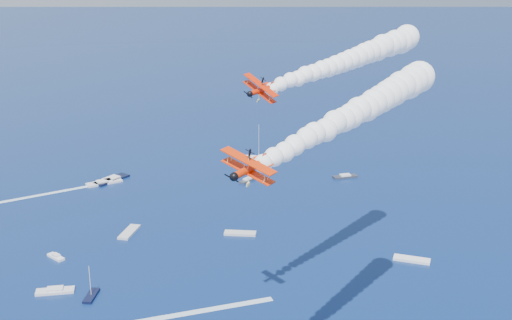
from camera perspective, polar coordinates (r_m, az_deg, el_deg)
biplane_lead at (r=117.78m, az=0.42°, el=6.12°), size 8.18×9.93×7.90m
biplane_trail at (r=84.69m, az=-0.58°, el=-0.76°), size 9.15×10.68×7.27m
smoke_trail_lead at (r=139.23m, az=7.98°, el=8.64°), size 56.33×24.11×10.15m
smoke_trail_trail at (r=106.51m, az=8.60°, el=4.09°), size 56.65×30.65×10.15m
spectator_boats at (r=213.78m, az=-14.69°, el=-5.12°), size 222.73×180.78×0.70m
boat_wakes at (r=188.34m, az=-20.26°, el=-9.01°), size 99.08×110.06×0.04m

